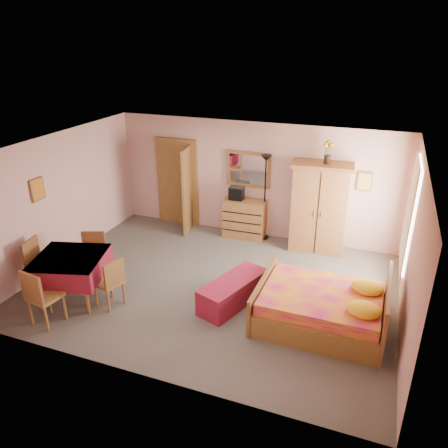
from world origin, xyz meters
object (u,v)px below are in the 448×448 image
at_px(chair_south, 45,296).
at_px(chair_west, 44,266).
at_px(bed, 321,298).
at_px(bench, 233,291).
at_px(sunflower_vase, 328,152).
at_px(chest_of_drawers, 245,218).
at_px(floor_lamp, 265,198).
at_px(chair_north, 93,259).
at_px(wardrobe, 319,208).
at_px(chair_east, 108,282).
at_px(dining_table, 72,278).
at_px(wall_mirror, 248,169).
at_px(stereo, 236,193).

xyz_separation_m(chair_south, chair_west, (-0.71, 0.77, -0.00)).
xyz_separation_m(bed, bench, (-1.50, 0.05, -0.24)).
bearing_deg(sunflower_vase, chair_west, -142.40).
xyz_separation_m(chest_of_drawers, floor_lamp, (0.44, 0.06, 0.53)).
relative_size(chair_south, chair_north, 1.05).
bearing_deg(chair_north, chair_south, 71.41).
distance_m(chest_of_drawers, wardrobe, 1.74).
height_order(chest_of_drawers, bench, chest_of_drawers).
relative_size(floor_lamp, chair_north, 2.06).
bearing_deg(bed, chair_east, -167.53).
distance_m(floor_lamp, chair_east, 3.95).
height_order(sunflower_vase, chair_south, sunflower_vase).
bearing_deg(bed, sunflower_vase, 100.07).
distance_m(dining_table, chair_west, 0.67).
relative_size(wardrobe, dining_table, 1.70).
height_order(floor_lamp, sunflower_vase, sunflower_vase).
height_order(wall_mirror, stereo, wall_mirror).
relative_size(floor_lamp, bed, 0.96).
distance_m(bed, chair_east, 3.56).
xyz_separation_m(sunflower_vase, bench, (-1.05, -2.59, -1.93)).
bearing_deg(bed, wall_mirror, 127.15).
distance_m(bed, bench, 1.52).
bearing_deg(chair_north, stereo, -144.57).
height_order(wall_mirror, floor_lamp, wall_mirror).
relative_size(bed, chair_west, 2.04).
xyz_separation_m(chair_north, chair_east, (0.73, -0.56, -0.02)).
bearing_deg(dining_table, chair_south, -85.95).
bearing_deg(wardrobe, chest_of_drawers, 172.75).
bearing_deg(sunflower_vase, chair_north, -143.18).
xyz_separation_m(dining_table, chair_north, (-0.03, 0.64, 0.06)).
xyz_separation_m(sunflower_vase, dining_table, (-3.73, -3.45, -1.75)).
bearing_deg(bed, dining_table, -168.50).
relative_size(chair_west, chair_east, 1.10).
distance_m(chair_north, chair_west, 0.85).
distance_m(stereo, chair_south, 4.59).
distance_m(wall_mirror, wardrobe, 1.78).
bearing_deg(stereo, floor_lamp, 7.40).
height_order(chair_south, chair_north, chair_south).
relative_size(bench, chair_south, 1.39).
bearing_deg(bench, stereo, 108.20).
relative_size(floor_lamp, sunflower_vase, 4.17).
relative_size(sunflower_vase, bench, 0.34).
bearing_deg(wardrobe, bench, -115.44).
bearing_deg(chair_west, chest_of_drawers, 133.36).
relative_size(chair_south, chair_west, 1.00).
bearing_deg(stereo, chair_east, -107.96).
height_order(floor_lamp, bed, floor_lamp).
distance_m(wall_mirror, chair_east, 4.04).
xyz_separation_m(chair_south, chair_east, (0.65, 0.78, -0.05)).
distance_m(wall_mirror, bench, 3.23).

